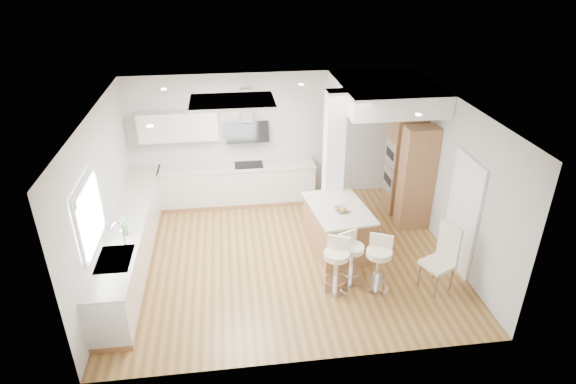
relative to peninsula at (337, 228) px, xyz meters
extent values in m
plane|color=olive|center=(-0.99, -0.14, -0.45)|extent=(6.00, 6.00, 0.00)
cube|color=white|center=(-0.99, -0.14, -0.45)|extent=(6.00, 5.00, 0.02)
cube|color=beige|center=(-0.99, 2.36, 0.95)|extent=(6.00, 0.04, 2.80)
cube|color=beige|center=(-3.99, -0.14, 0.95)|extent=(0.04, 5.00, 2.80)
cube|color=beige|center=(2.01, -0.14, 0.95)|extent=(0.04, 5.00, 2.80)
cube|color=white|center=(-1.79, 0.46, 2.32)|extent=(1.40, 0.95, 0.05)
cube|color=white|center=(-1.79, 0.46, 2.31)|extent=(1.25, 0.80, 0.03)
cylinder|color=white|center=(-2.99, 1.36, 2.33)|extent=(0.10, 0.10, 0.02)
cylinder|color=white|center=(-2.99, -0.64, 2.33)|extent=(0.10, 0.10, 0.02)
cylinder|color=white|center=(-0.49, 1.36, 2.33)|extent=(0.10, 0.10, 0.02)
cylinder|color=white|center=(1.01, 0.86, 2.33)|extent=(0.10, 0.10, 0.02)
cylinder|color=white|center=(1.01, -0.64, 2.33)|extent=(0.10, 0.10, 0.02)
cube|color=silver|center=(-3.95, -1.04, 1.20)|extent=(0.03, 1.15, 0.95)
cube|color=white|center=(-3.94, -1.04, 1.70)|extent=(0.04, 1.28, 0.06)
cube|color=white|center=(-3.94, -1.04, 0.69)|extent=(0.04, 1.28, 0.06)
cube|color=white|center=(-3.94, -1.65, 1.20)|extent=(0.04, 0.06, 0.95)
cube|color=white|center=(-3.94, -0.43, 1.20)|extent=(0.04, 0.06, 0.95)
cube|color=#ADB0B5|center=(-3.93, -1.04, 1.63)|extent=(0.03, 1.18, 0.14)
cube|color=#4A413A|center=(1.99, -0.74, 0.55)|extent=(0.02, 0.90, 2.00)
cube|color=white|center=(1.98, -0.74, 0.55)|extent=(0.05, 1.00, 2.10)
cube|color=#A17045|center=(-3.69, 0.11, -0.40)|extent=(0.60, 4.50, 0.10)
cube|color=silver|center=(-3.69, 0.11, 0.03)|extent=(0.60, 4.50, 0.76)
cube|color=beige|center=(-3.69, 0.11, 0.43)|extent=(0.63, 4.50, 0.04)
cube|color=#B0B0B5|center=(-3.69, -1.14, 0.44)|extent=(0.50, 0.75, 0.02)
cube|color=#B0B0B5|center=(-3.69, -1.32, 0.39)|extent=(0.40, 0.34, 0.10)
cube|color=#B0B0B5|center=(-3.69, -0.96, 0.39)|extent=(0.40, 0.34, 0.10)
cylinder|color=white|center=(-3.57, -0.84, 0.63)|extent=(0.02, 0.02, 0.36)
torus|color=white|center=(-3.64, -0.84, 0.81)|extent=(0.18, 0.02, 0.18)
imported|color=#498744|center=(-3.64, -0.49, 0.61)|extent=(0.17, 0.12, 0.33)
cube|color=#A17045|center=(-1.74, 2.06, -0.40)|extent=(3.30, 0.60, 0.10)
cube|color=silver|center=(-1.74, 2.06, 0.03)|extent=(3.30, 0.60, 0.76)
cube|color=beige|center=(-1.74, 2.06, 0.43)|extent=(3.33, 0.63, 0.04)
cube|color=black|center=(-1.49, 2.06, 0.45)|extent=(0.60, 0.40, 0.01)
cube|color=silver|center=(-2.89, 2.19, 1.35)|extent=(1.60, 0.34, 0.60)
cube|color=#B0B0B5|center=(-1.49, 2.26, 1.70)|extent=(0.25, 0.18, 0.70)
cube|color=black|center=(-1.49, 2.18, 1.15)|extent=(0.90, 0.26, 0.44)
cube|color=white|center=(0.06, 0.81, 0.95)|extent=(0.35, 0.35, 2.80)
cube|color=white|center=(1.11, 1.26, 2.15)|extent=(1.78, 2.20, 0.40)
cube|color=#A17045|center=(1.69, 1.36, 0.60)|extent=(0.62, 0.62, 2.10)
cube|color=#A17045|center=(1.69, 0.66, 0.60)|extent=(0.62, 0.40, 2.10)
cube|color=#B0B0B5|center=(1.38, 1.36, 0.85)|extent=(0.02, 0.55, 0.55)
cube|color=#B0B0B5|center=(1.38, 1.36, 0.27)|extent=(0.02, 0.55, 0.55)
cube|color=black|center=(1.37, 1.36, 0.85)|extent=(0.01, 0.45, 0.18)
cube|color=black|center=(1.37, 1.36, 0.27)|extent=(0.01, 0.45, 0.18)
cube|color=#A17045|center=(0.00, 0.00, -0.02)|extent=(1.06, 1.50, 0.86)
cube|color=beige|center=(0.00, 0.00, 0.42)|extent=(1.15, 1.58, 0.04)
imported|color=gray|center=(0.02, -0.15, 0.47)|extent=(0.29, 0.29, 0.06)
sphere|color=#C46B17|center=(0.06, -0.14, 0.48)|extent=(0.08, 0.08, 0.07)
sphere|color=#C46B17|center=(-0.02, -0.13, 0.48)|extent=(0.08, 0.08, 0.07)
sphere|color=olive|center=(0.02, -0.19, 0.48)|extent=(0.08, 0.08, 0.07)
cylinder|color=white|center=(-0.29, -1.21, -0.44)|extent=(0.56, 0.56, 0.03)
cylinder|color=white|center=(-0.29, -1.21, -0.11)|extent=(0.09, 0.09, 0.64)
cylinder|color=white|center=(-0.29, -1.21, -0.24)|extent=(0.44, 0.44, 0.01)
cylinder|color=#F0E8C3|center=(-0.29, -1.21, 0.26)|extent=(0.54, 0.54, 0.10)
cube|color=#F0E8C3|center=(-0.23, -1.06, 0.41)|extent=(0.37, 0.18, 0.22)
cylinder|color=white|center=(0.01, -1.00, -0.44)|extent=(0.53, 0.53, 0.03)
cylinder|color=white|center=(0.01, -1.00, -0.13)|extent=(0.08, 0.08, 0.60)
cylinder|color=white|center=(0.01, -1.00, -0.25)|extent=(0.41, 0.41, 0.01)
cylinder|color=#F0E8C3|center=(0.01, -1.00, 0.22)|extent=(0.51, 0.51, 0.09)
cube|color=#F0E8C3|center=(-0.04, -0.86, 0.36)|extent=(0.35, 0.17, 0.20)
cylinder|color=white|center=(0.39, -1.25, -0.44)|extent=(0.58, 0.58, 0.03)
cylinder|color=white|center=(0.39, -1.25, -0.11)|extent=(0.09, 0.09, 0.64)
cylinder|color=white|center=(0.39, -1.25, -0.24)|extent=(0.45, 0.45, 0.01)
cylinder|color=#F0E8C3|center=(0.39, -1.25, 0.26)|extent=(0.55, 0.55, 0.10)
cube|color=#F0E8C3|center=(0.46, -1.11, 0.41)|extent=(0.36, 0.20, 0.22)
cube|color=#F0E8C3|center=(1.36, -1.34, 0.02)|extent=(0.60, 0.60, 0.06)
cube|color=#F0E8C3|center=(1.54, -1.26, 0.35)|extent=(0.22, 0.41, 0.72)
cylinder|color=#A17045|center=(1.26, -1.58, -0.23)|extent=(0.05, 0.05, 0.44)
cylinder|color=#A17045|center=(1.12, -1.25, -0.23)|extent=(0.05, 0.05, 0.44)
cylinder|color=#A17045|center=(1.59, -1.43, -0.23)|extent=(0.05, 0.05, 0.44)
cylinder|color=#A17045|center=(1.45, -1.10, -0.23)|extent=(0.05, 0.05, 0.44)
camera|label=1|loc=(-1.88, -7.38, 4.63)|focal=30.00mm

